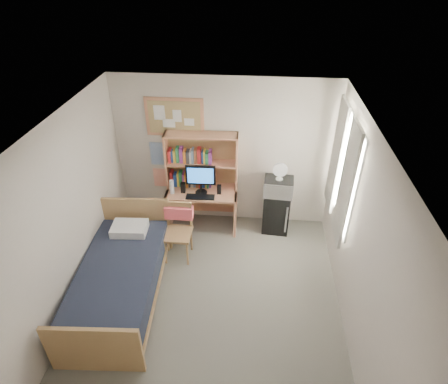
# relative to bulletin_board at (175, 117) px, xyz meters

# --- Properties ---
(floor) EXTENTS (3.60, 4.20, 0.02)m
(floor) POSITION_rel_bulletin_board_xyz_m (0.78, -2.08, -1.93)
(floor) COLOR slate
(floor) RESTS_ON ground
(ceiling) EXTENTS (3.60, 4.20, 0.02)m
(ceiling) POSITION_rel_bulletin_board_xyz_m (0.78, -2.08, 0.68)
(ceiling) COLOR silver
(ceiling) RESTS_ON wall_back
(wall_back) EXTENTS (3.60, 0.04, 2.60)m
(wall_back) POSITION_rel_bulletin_board_xyz_m (0.78, 0.02, -0.62)
(wall_back) COLOR beige
(wall_back) RESTS_ON floor
(wall_left) EXTENTS (0.04, 4.20, 2.60)m
(wall_left) POSITION_rel_bulletin_board_xyz_m (-1.02, -2.08, -0.62)
(wall_left) COLOR beige
(wall_left) RESTS_ON floor
(wall_right) EXTENTS (0.04, 4.20, 2.60)m
(wall_right) POSITION_rel_bulletin_board_xyz_m (2.58, -2.08, -0.62)
(wall_right) COLOR beige
(wall_right) RESTS_ON floor
(window_unit) EXTENTS (0.10, 1.40, 1.70)m
(window_unit) POSITION_rel_bulletin_board_xyz_m (2.53, -0.88, -0.32)
(window_unit) COLOR white
(window_unit) RESTS_ON wall_right
(curtain_left) EXTENTS (0.04, 0.55, 1.70)m
(curtain_left) POSITION_rel_bulletin_board_xyz_m (2.50, -1.28, -0.32)
(curtain_left) COLOR silver
(curtain_left) RESTS_ON wall_right
(curtain_right) EXTENTS (0.04, 0.55, 1.70)m
(curtain_right) POSITION_rel_bulletin_board_xyz_m (2.50, -0.48, -0.32)
(curtain_right) COLOR silver
(curtain_right) RESTS_ON wall_right
(bulletin_board) EXTENTS (0.94, 0.03, 0.64)m
(bulletin_board) POSITION_rel_bulletin_board_xyz_m (0.00, 0.00, 0.00)
(bulletin_board) COLOR tan
(bulletin_board) RESTS_ON wall_back
(poster_wave) EXTENTS (0.30, 0.01, 0.42)m
(poster_wave) POSITION_rel_bulletin_board_xyz_m (-0.32, 0.01, -0.67)
(poster_wave) COLOR #295CA6
(poster_wave) RESTS_ON wall_back
(poster_japan) EXTENTS (0.28, 0.01, 0.36)m
(poster_japan) POSITION_rel_bulletin_board_xyz_m (-0.32, 0.01, -1.14)
(poster_japan) COLOR #F04E2A
(poster_japan) RESTS_ON wall_back
(desk) EXTENTS (1.21, 0.63, 0.74)m
(desk) POSITION_rel_bulletin_board_xyz_m (0.44, -0.30, -1.55)
(desk) COLOR tan
(desk) RESTS_ON floor
(desk_chair) EXTENTS (0.47, 0.47, 0.94)m
(desk_chair) POSITION_rel_bulletin_board_xyz_m (0.17, -1.12, -1.45)
(desk_chair) COLOR tan
(desk_chair) RESTS_ON floor
(mini_fridge) EXTENTS (0.47, 0.47, 0.75)m
(mini_fridge) POSITION_rel_bulletin_board_xyz_m (1.72, -0.24, -1.55)
(mini_fridge) COLOR black
(mini_fridge) RESTS_ON floor
(bed) EXTENTS (1.20, 2.20, 0.59)m
(bed) POSITION_rel_bulletin_board_xyz_m (-0.47, -2.03, -1.63)
(bed) COLOR black
(bed) RESTS_ON floor
(hutch) EXTENTS (1.19, 0.34, 0.97)m
(hutch) POSITION_rel_bulletin_board_xyz_m (0.43, -0.15, -0.69)
(hutch) COLOR tan
(hutch) RESTS_ON desk
(monitor) EXTENTS (0.49, 0.05, 0.52)m
(monitor) POSITION_rel_bulletin_board_xyz_m (0.44, -0.36, -0.92)
(monitor) COLOR black
(monitor) RESTS_ON desk
(keyboard) EXTENTS (0.47, 0.16, 0.02)m
(keyboard) POSITION_rel_bulletin_board_xyz_m (0.45, -0.50, -1.16)
(keyboard) COLOR black
(keyboard) RESTS_ON desk
(speaker_left) EXTENTS (0.08, 0.08, 0.18)m
(speaker_left) POSITION_rel_bulletin_board_xyz_m (0.14, -0.37, -1.08)
(speaker_left) COLOR black
(speaker_left) RESTS_ON desk
(speaker_right) EXTENTS (0.07, 0.07, 0.16)m
(speaker_right) POSITION_rel_bulletin_board_xyz_m (0.74, -0.35, -1.10)
(speaker_right) COLOR black
(speaker_right) RESTS_ON desk
(water_bottle) EXTENTS (0.07, 0.07, 0.24)m
(water_bottle) POSITION_rel_bulletin_board_xyz_m (-0.04, -0.42, -1.05)
(water_bottle) COLOR white
(water_bottle) RESTS_ON desk
(hoodie) EXTENTS (0.44, 0.14, 0.21)m
(hoodie) POSITION_rel_bulletin_board_xyz_m (0.17, -0.92, -1.19)
(hoodie) COLOR #FD6068
(hoodie) RESTS_ON desk_chair
(microwave) EXTENTS (0.50, 0.39, 0.27)m
(microwave) POSITION_rel_bulletin_board_xyz_m (1.72, -0.26, -1.03)
(microwave) COLOR silver
(microwave) RESTS_ON mini_fridge
(desk_fan) EXTENTS (0.25, 0.25, 0.29)m
(desk_fan) POSITION_rel_bulletin_board_xyz_m (1.72, -0.26, -0.75)
(desk_fan) COLOR white
(desk_fan) RESTS_ON microwave
(pillow) EXTENTS (0.54, 0.40, 0.12)m
(pillow) POSITION_rel_bulletin_board_xyz_m (-0.52, -1.28, -1.27)
(pillow) COLOR white
(pillow) RESTS_ON bed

